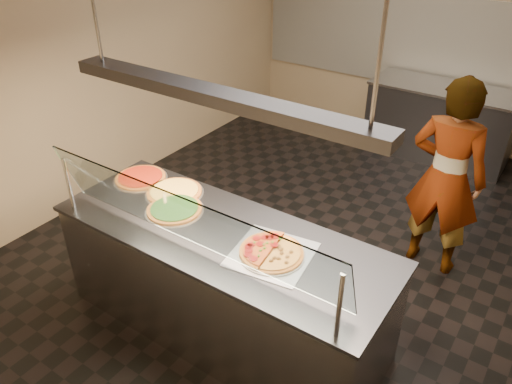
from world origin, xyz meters
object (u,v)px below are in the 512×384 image
Objects in this scene: prep_table at (439,122)px; pizza_tomato at (141,177)px; pizza_cheese at (175,192)px; pizza_spatula at (171,201)px; perforated_tray at (272,254)px; pizza_spinach at (175,209)px; sneeze_guard at (186,221)px; half_pizza_pepperoni at (259,245)px; worker at (446,178)px; half_pizza_sausage at (285,257)px; serving_counter at (223,282)px; heat_lamp_housing at (215,96)px.

pizza_tomato is at bearing -111.12° from prep_table.
pizza_cheese is 1.62× the size of pizza_spatula.
pizza_tomato is at bearing 170.99° from perforated_tray.
pizza_spinach reaches higher than pizza_cheese.
pizza_cheese is 1.05× the size of pizza_tomato.
pizza_tomato reaches higher than prep_table.
pizza_spinach is at bearing -102.59° from prep_table.
perforated_tray is at bearing -11.68° from pizza_cheese.
sneeze_guard is 0.62m from perforated_tray.
half_pizza_pepperoni is at bearing -5.53° from pizza_spatula.
pizza_tomato is at bearing 151.13° from sneeze_guard.
pizza_tomato is at bearing 37.44° from worker.
half_pizza_sausage is at bearing -4.41° from pizza_spatula.
half_pizza_sausage is at bearing -10.63° from pizza_cheese.
prep_table is at bearing 83.95° from serving_counter.
half_pizza_sausage reaches higher than pizza_spinach.
prep_table is at bearing 84.43° from sneeze_guard.
pizza_spinach is 0.60m from pizza_tomato.
pizza_tomato is 0.24× the size of worker.
pizza_cheese is (-0.18, 0.19, -0.00)m from pizza_spinach.
prep_table is at bearing 90.16° from perforated_tray.
sneeze_guard is 1.29× the size of prep_table.
worker reaches higher than pizza_tomato.
sneeze_guard is 1.28× the size of worker.
serving_counter is 1.10× the size of sneeze_guard.
pizza_cheese is (-0.64, 0.21, 0.48)m from serving_counter.
pizza_spatula is (-0.55, 0.42, -0.27)m from sneeze_guard.
heat_lamp_housing is (-1.08, -1.74, 1.05)m from worker.
perforated_tray is at bearing -1.02° from serving_counter.
half_pizza_pepperoni reaches higher than pizza_tomato.
heat_lamp_housing is at bearing -2.99° from pizza_spinach.
perforated_tray is 1.10m from heat_lamp_housing.
worker is at bearing 62.56° from sneeze_guard.
prep_table is (1.45, 3.76, -0.48)m from pizza_tomato.
half_pizza_pepperoni is 1.58× the size of pizza_spatula.
prep_table is at bearing 91.64° from half_pizza_sausage.
perforated_tray reaches higher than serving_counter.
half_pizza_pepperoni is at bearing -2.33° from pizza_spinach.
heat_lamp_housing is at bearing 90.00° from sneeze_guard.
sneeze_guard is 0.54m from half_pizza_pepperoni.
perforated_tray is 0.33× the size of prep_table.
serving_counter is 0.83m from sneeze_guard.
half_pizza_pepperoni reaches higher than pizza_spinach.
pizza_tomato is at bearing 160.57° from pizza_spinach.
half_pizza_pepperoni is 1.00× the size of half_pizza_sausage.
half_pizza_pepperoni is (0.33, -0.01, 0.50)m from serving_counter.
sneeze_guard reaches higher than pizza_spinach.
pizza_cheese is 2.30m from worker.
prep_table is at bearing 88.68° from half_pizza_pepperoni.
pizza_cheese is at bearing 43.37° from worker.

